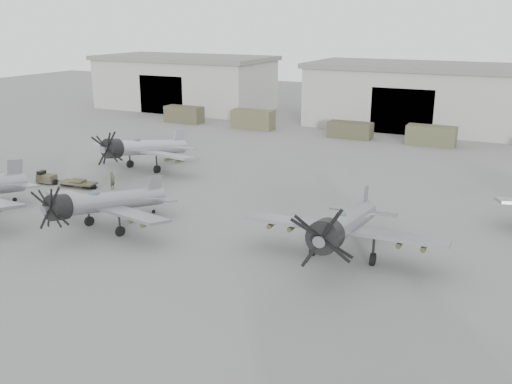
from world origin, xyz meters
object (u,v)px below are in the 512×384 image
Objects in this scene: aircraft_mid_1 at (101,203)px; aircraft_far_0 at (141,148)px; tug_trailer at (58,180)px; ground_crew at (112,180)px; aircraft_mid_2 at (343,226)px.

aircraft_far_0 reaches higher than aircraft_mid_1.
tug_trailer is 3.73× the size of ground_crew.
aircraft_far_0 is 7.72× the size of ground_crew.
ground_crew is at bearing -67.41° from aircraft_far_0.
aircraft_mid_2 is at bearing 19.67° from aircraft_mid_1.
aircraft_mid_2 reaches higher than aircraft_far_0.
aircraft_far_0 is 6.90m from ground_crew.
aircraft_mid_2 is 2.12× the size of tug_trailer.
aircraft_mid_2 is 24.05m from ground_crew.
ground_crew is (1.72, -6.52, -1.45)m from aircraft_far_0.
ground_crew is (-23.26, 5.91, -1.52)m from aircraft_mid_2.
ground_crew is at bearing 6.29° from tug_trailer.
aircraft_mid_1 is at bearing -38.79° from tug_trailer.
aircraft_far_0 reaches higher than ground_crew.
aircraft_mid_2 is at bearing -106.19° from ground_crew.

